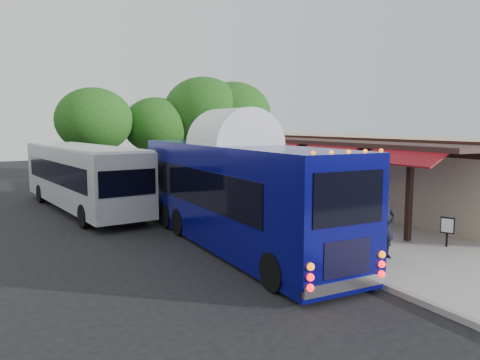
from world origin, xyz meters
TOP-DOWN VIEW (x-y plane):
  - ground at (0.00, 0.00)m, footprint 90.00×90.00m
  - sidewalk at (5.00, 4.00)m, footprint 10.00×40.00m
  - curb at (0.05, 4.00)m, footprint 0.20×40.00m
  - station_shelter at (8.38, 4.00)m, footprint 8.15×20.00m
  - coach_bus at (-1.45, -1.16)m, footprint 2.56×11.84m
  - city_bus at (-5.01, 8.38)m, footprint 4.17×12.03m
  - ped_a at (1.71, -5.00)m, footprint 0.79×0.60m
  - ped_b at (2.71, -0.88)m, footprint 0.91×0.83m
  - ped_c at (2.45, 6.83)m, footprint 0.92×0.86m
  - ped_d at (2.74, 14.00)m, footprint 1.29×0.75m
  - sign_board at (4.50, -5.00)m, footprint 0.21×0.43m
  - tree_left at (1.89, 18.54)m, footprint 4.85×4.85m
  - tree_mid at (5.65, 18.34)m, footprint 6.13×6.13m
  - tree_right at (8.10, 18.11)m, footprint 5.90×5.90m
  - tree_far at (-2.62, 18.13)m, footprint 5.26×5.26m

SIDE VIEW (x-z plane):
  - ground at x=0.00m, z-range 0.00..0.00m
  - sidewalk at x=5.00m, z-range 0.00..0.15m
  - curb at x=0.05m, z-range -0.01..0.15m
  - sign_board at x=4.50m, z-range 0.33..1.33m
  - ped_c at x=2.45m, z-range 0.15..1.67m
  - ped_b at x=2.71m, z-range 0.15..1.69m
  - ped_a at x=1.71m, z-range 0.15..2.08m
  - ped_d at x=2.74m, z-range 0.15..2.13m
  - city_bus at x=-5.01m, z-range 0.17..3.33m
  - station_shelter at x=8.38m, z-range 0.05..3.65m
  - coach_bus at x=-1.45m, z-range 0.14..3.91m
  - tree_left at x=1.89m, z-range 1.03..7.24m
  - tree_far at x=-2.62m, z-range 1.12..7.86m
  - tree_right at x=8.10m, z-range 1.26..8.82m
  - tree_mid at x=5.65m, z-range 1.31..9.16m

